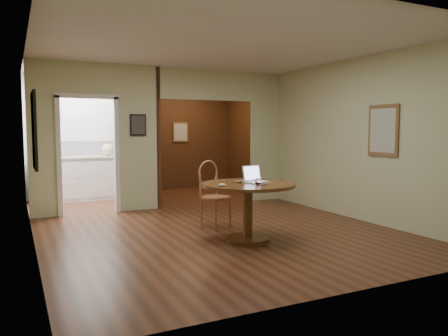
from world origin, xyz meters
name	(u,v)px	position (x,y,z in m)	size (l,w,h in m)	color
floor	(226,235)	(0.00, 0.00, 0.00)	(5.00, 5.00, 0.00)	#401F12
room_shell	(137,141)	(-0.47, 3.10, 1.29)	(5.20, 7.50, 5.00)	silver
dining_table	(248,198)	(0.13, -0.42, 0.59)	(1.27, 1.27, 0.79)	brown
chair	(213,190)	(0.05, 0.57, 0.58)	(0.56, 0.56, 1.04)	#9F5D38
open_laptop	(254,178)	(0.26, -0.35, 0.85)	(0.37, 0.36, 0.23)	silver
closed_laptop	(246,181)	(0.15, -0.32, 0.80)	(0.30, 0.19, 0.02)	silver
mouse	(222,185)	(-0.34, -0.59, 0.81)	(0.10, 0.06, 0.04)	silver
wine_glass	(258,181)	(0.16, -0.63, 0.84)	(0.08, 0.08, 0.09)	white
pen	(264,185)	(0.21, -0.71, 0.80)	(0.01, 0.01, 0.14)	#0C1954
kitchen_cabinet	(84,178)	(-1.35, 4.20, 0.47)	(2.06, 0.60, 0.94)	white
grocery_bag	(108,150)	(-0.83, 4.20, 1.07)	(0.26, 0.23, 0.26)	#C6AC91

